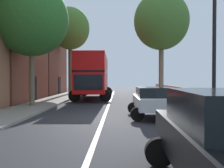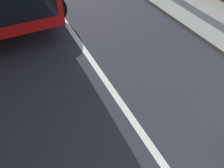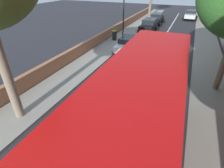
{
  "view_description": "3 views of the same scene",
  "coord_description": "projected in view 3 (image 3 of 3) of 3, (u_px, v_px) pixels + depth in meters",
  "views": [
    {
      "loc": [
        0.74,
        -12.77,
        1.94
      ],
      "look_at": [
        0.28,
        5.09,
        1.55
      ],
      "focal_mm": 42.51,
      "sensor_mm": 36.0,
      "label": 1
    },
    {
      "loc": [
        -1.78,
        1.24,
        4.02
      ],
      "look_at": [
        -0.57,
        3.75,
        1.42
      ],
      "focal_mm": 36.83,
      "sensor_mm": 36.0,
      "label": 2
    },
    {
      "loc": [
        -2.7,
        16.79,
        6.37
      ],
      "look_at": [
        0.29,
        9.8,
        1.86
      ],
      "focal_mm": 28.19,
      "sensor_mm": 36.0,
      "label": 3
    }
  ],
  "objects": [
    {
      "name": "parked_car_black_right_1",
      "position": [
        149.0,
        25.0,
        24.45
      ],
      "size": [
        2.47,
        4.55,
        1.75
      ],
      "color": "black",
      "rests_on": "ground"
    },
    {
      "name": "road_centre_line",
      "position": [
        154.0,
        54.0,
        17.43
      ],
      "size": [
        0.16,
        54.0,
        0.01
      ],
      "primitive_type": "cube",
      "color": "silver",
      "rests_on": "ground"
    },
    {
      "name": "parked_car_white_right_0",
      "position": [
        129.0,
        44.0,
        17.56
      ],
      "size": [
        2.57,
        4.11,
        1.51
      ],
      "color": "silver",
      "rests_on": "ground"
    },
    {
      "name": "double_decker_bus",
      "position": [
        136.0,
        120.0,
        5.85
      ],
      "size": [
        3.71,
        10.28,
        4.06
      ],
      "color": "red",
      "rests_on": "ground"
    },
    {
      "name": "lamppost_right",
      "position": [
        124.0,
        7.0,
        19.13
      ],
      "size": [
        0.32,
        0.32,
        6.31
      ],
      "color": "black",
      "rests_on": "sidewalk_right"
    },
    {
      "name": "sidewalk_left",
      "position": [
        208.0,
        62.0,
        15.74
      ],
      "size": [
        2.6,
        60.0,
        0.12
      ],
      "primitive_type": "cube",
      "color": "gray",
      "rests_on": "ground"
    },
    {
      "name": "parked_car_black_right_2",
      "position": [
        157.0,
        18.0,
        28.8
      ],
      "size": [
        2.44,
        4.59,
        1.67
      ],
      "color": "black",
      "rests_on": "ground"
    },
    {
      "name": "boundary_wall_right",
      "position": [
        96.0,
        41.0,
        19.33
      ],
      "size": [
        0.36,
        54.0,
        1.13
      ],
      "primitive_type": "cube",
      "color": "#9E6647",
      "rests_on": "ground"
    },
    {
      "name": "parked_car_silver_left_3",
      "position": [
        191.0,
        14.0,
        32.1
      ],
      "size": [
        2.58,
        4.32,
        1.62
      ],
      "color": "#B7BABF",
      "rests_on": "ground"
    },
    {
      "name": "sidewalk_right",
      "position": [
        109.0,
        47.0,
        19.06
      ],
      "size": [
        2.6,
        60.0,
        0.12
      ],
      "primitive_type": "cube",
      "color": "gray",
      "rests_on": "ground"
    },
    {
      "name": "litter_bin_right",
      "position": [
        114.0,
        35.0,
        20.94
      ],
      "size": [
        0.55,
        0.55,
        1.11
      ],
      "color": "black",
      "rests_on": "sidewalk_right"
    },
    {
      "name": "ground_plane",
      "position": [
        154.0,
        54.0,
        17.43
      ],
      "size": [
        84.0,
        84.0,
        0.0
      ],
      "primitive_type": "plane",
      "color": "#28282D"
    }
  ]
}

